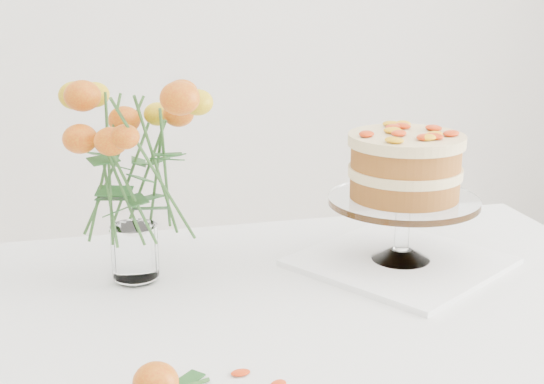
% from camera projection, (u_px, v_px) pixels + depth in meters
% --- Properties ---
extents(table, '(1.43, 0.93, 0.76)m').
position_uv_depth(table, '(235.00, 375.00, 1.14)').
color(table, tan).
rests_on(table, ground).
extents(napkin, '(0.43, 0.43, 0.01)m').
position_uv_depth(napkin, '(400.00, 262.00, 1.35)').
color(napkin, white).
rests_on(napkin, table).
extents(cake_stand, '(0.26, 0.26, 0.24)m').
position_uv_depth(cake_stand, '(405.00, 173.00, 1.30)').
color(cake_stand, white).
rests_on(cake_stand, napkin).
extents(rose_vase, '(0.34, 0.34, 0.39)m').
position_uv_depth(rose_vase, '(129.00, 148.00, 1.21)').
color(rose_vase, white).
rests_on(rose_vase, table).
extents(loose_rose_far, '(0.10, 0.06, 0.05)m').
position_uv_depth(loose_rose_far, '(156.00, 382.00, 0.91)').
color(loose_rose_far, '#B92B09').
rests_on(loose_rose_far, table).
extents(stray_petal_a, '(0.03, 0.02, 0.00)m').
position_uv_depth(stray_petal_a, '(160.00, 367.00, 0.99)').
color(stray_petal_a, '#FDB010').
rests_on(stray_petal_a, table).
extents(stray_petal_b, '(0.03, 0.02, 0.00)m').
position_uv_depth(stray_petal_b, '(241.00, 373.00, 0.98)').
color(stray_petal_b, '#FDB010').
rests_on(stray_petal_b, table).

